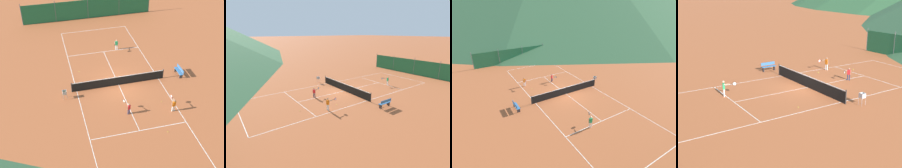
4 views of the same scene
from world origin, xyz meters
The scene contains 13 objects.
ground_plane centered at (0.00, 0.00, 0.00)m, with size 600.00×600.00×0.00m, color #A8542D.
court_line_markings centered at (0.00, 0.00, 0.00)m, with size 8.25×23.85×0.01m.
tennis_net centered at (0.00, 0.00, 0.50)m, with size 9.18×0.08×1.06m.
windscreen_fence_far centered at (0.00, 15.50, 1.31)m, with size 17.28×0.08×2.90m.
player_near_baseline centered at (0.28, 4.16, 0.66)m, with size 0.49×0.96×1.12m.
player_far_service centered at (-1.51, -6.49, 0.72)m, with size 0.64×0.96×1.23m.
player_far_baseline centered at (-3.58, 4.80, 0.73)m, with size 0.42×1.06×1.25m.
tennis_ball_alley_left centered at (3.33, -3.15, 0.03)m, with size 0.07×0.07×0.07m, color #CCE033.
tennis_ball_by_net_left centered at (-3.07, 3.46, 0.03)m, with size 0.07×0.07×0.07m, color #CCE033.
tennis_ball_far_corner centered at (-2.17, 7.11, 0.03)m, with size 0.07×0.07×0.07m, color #CCE033.
ball_hopper centered at (5.30, 0.79, 0.66)m, with size 0.36×0.36×0.89m.
courtside_bench centered at (-6.34, -0.14, 0.45)m, with size 0.36×1.50×0.84m.
alpine_chalet centered at (6.06, 43.41, 5.82)m, with size 13.00×10.00×11.20m.
Camera 3 is at (-10.23, -16.08, 10.46)m, focal length 28.00 mm.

